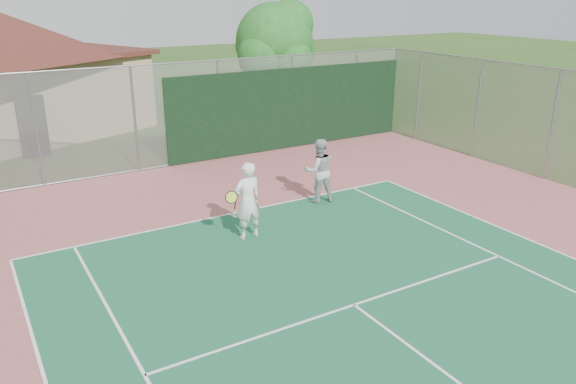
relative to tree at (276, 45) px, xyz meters
name	(u,v)px	position (x,y,z in m)	size (l,w,h in m)	color
back_fence	(222,113)	(-4.10, -3.30, -1.91)	(20.08, 0.11, 3.53)	gray
side_fence_right	(477,109)	(3.79, -7.78, -1.83)	(0.08, 9.00, 3.50)	gray
tree	(276,45)	(0.00, 0.00, 0.00)	(3.90, 3.70, 5.44)	#3E2C16
player_white_front	(248,201)	(-6.52, -10.01, -2.61)	(1.10, 0.66, 1.92)	silver
player_grey_back	(319,171)	(-3.64, -8.78, -2.66)	(1.03, 0.88, 1.84)	#ABAEB0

